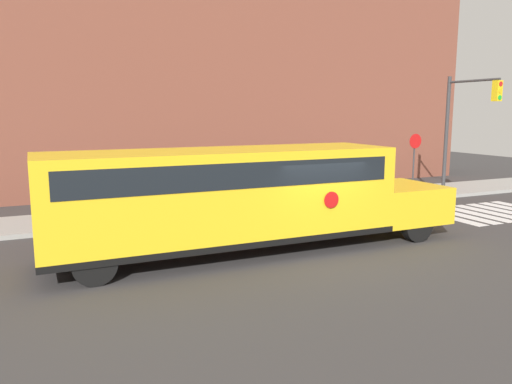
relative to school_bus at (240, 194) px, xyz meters
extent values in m
plane|color=#3A3838|center=(1.88, -0.87, -1.64)|extent=(60.00, 60.00, 0.00)
cube|color=#9E9E99|center=(1.88, 5.63, -1.57)|extent=(44.00, 3.00, 0.15)
cube|color=brown|center=(1.88, 12.13, 4.96)|extent=(32.00, 4.00, 13.20)
cube|color=white|center=(8.77, 1.13, -1.64)|extent=(0.50, 3.20, 0.01)
cube|color=white|center=(9.47, 1.13, -1.64)|extent=(0.50, 3.20, 0.01)
cube|color=white|center=(10.17, 1.13, -1.64)|extent=(0.50, 3.20, 0.01)
cube|color=white|center=(10.87, 1.13, -1.64)|extent=(0.50, 3.20, 0.01)
cube|color=white|center=(11.57, 1.13, -1.64)|extent=(0.50, 3.20, 0.01)
cube|color=yellow|center=(-0.49, 0.00, 0.01)|extent=(9.36, 2.50, 2.40)
cube|color=yellow|center=(5.38, 0.00, -0.64)|extent=(2.38, 2.50, 1.11)
cube|color=black|center=(-0.49, 0.00, -1.11)|extent=(9.36, 2.54, 0.16)
cube|color=black|center=(-0.49, 0.00, 0.66)|extent=(8.61, 2.53, 0.64)
cylinder|color=red|center=(2.08, -1.29, -0.11)|extent=(0.44, 0.02, 0.44)
cylinder|color=black|center=(5.26, 1.08, -1.14)|extent=(1.00, 0.30, 1.00)
cylinder|color=black|center=(5.26, -1.08, -1.14)|extent=(1.00, 0.30, 1.00)
cylinder|color=black|center=(-3.97, 1.08, -1.14)|extent=(1.00, 0.30, 1.00)
cylinder|color=black|center=(-3.97, -1.08, -1.14)|extent=(1.00, 0.30, 1.00)
cylinder|color=#38383A|center=(10.17, 4.66, -0.34)|extent=(0.07, 0.07, 2.60)
cylinder|color=red|center=(10.17, 4.62, 0.93)|extent=(0.63, 0.03, 0.63)
cylinder|color=#38383A|center=(11.63, 4.33, 1.03)|extent=(0.16, 0.16, 5.33)
cylinder|color=#38383A|center=(11.63, 3.04, 3.44)|extent=(0.10, 2.58, 0.10)
cube|color=yellow|center=(11.63, 1.85, 2.99)|extent=(0.28, 0.28, 0.80)
cylinder|color=red|center=(11.63, 1.70, 3.25)|extent=(0.18, 0.02, 0.18)
cylinder|color=#EAB214|center=(11.63, 1.70, 2.99)|extent=(0.18, 0.02, 0.18)
cylinder|color=green|center=(11.63, 1.70, 2.73)|extent=(0.18, 0.02, 0.18)
camera|label=1|loc=(-5.10, -12.31, 2.21)|focal=35.00mm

